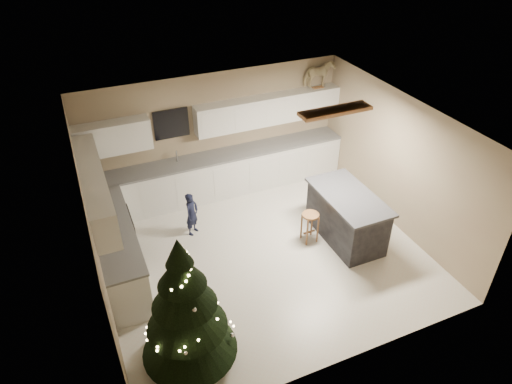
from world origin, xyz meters
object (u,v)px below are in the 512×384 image
(bar_stool, at_px, (310,221))
(rocking_horse, at_px, (319,74))
(christmas_tree, at_px, (186,315))
(island, at_px, (346,216))
(toddler, at_px, (192,214))

(bar_stool, distance_m, rocking_horse, 3.24)
(christmas_tree, height_order, rocking_horse, rocking_horse)
(bar_stool, bearing_deg, christmas_tree, -149.82)
(island, bearing_deg, toddler, 154.14)
(island, xyz_separation_m, rocking_horse, (0.68, 2.48, 1.82))
(bar_stool, relative_size, toddler, 0.68)
(bar_stool, height_order, rocking_horse, rocking_horse)
(bar_stool, xyz_separation_m, rocking_horse, (1.35, 2.29, 1.84))
(rocking_horse, bearing_deg, bar_stool, 146.69)
(toddler, distance_m, rocking_horse, 3.97)
(christmas_tree, relative_size, toddler, 2.48)
(christmas_tree, bearing_deg, rocking_horse, 43.40)
(christmas_tree, height_order, toddler, christmas_tree)
(island, height_order, rocking_horse, rocking_horse)
(island, bearing_deg, christmas_tree, -157.32)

